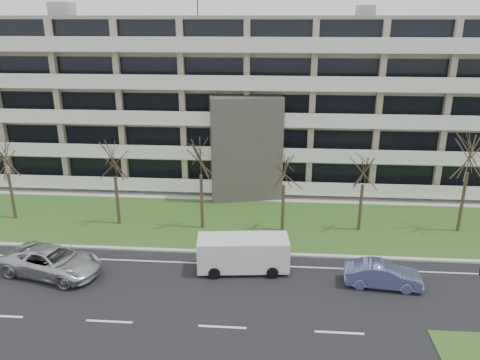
{
  "coord_description": "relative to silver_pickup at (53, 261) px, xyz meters",
  "views": [
    {
      "loc": [
        2.49,
        -20.2,
        15.19
      ],
      "look_at": [
        0.15,
        10.0,
        4.59
      ],
      "focal_mm": 35.0,
      "sensor_mm": 36.0,
      "label": 1
    }
  ],
  "objects": [
    {
      "name": "sidewalk",
      "position": [
        11.09,
        14.01,
        -0.83
      ],
      "size": [
        90.0,
        2.0,
        0.08
      ],
      "primitive_type": "cube",
      "color": "#B2B2AD",
      "rests_on": "ground"
    },
    {
      "name": "blue_sedan",
      "position": [
        20.15,
        0.17,
        -0.12
      ],
      "size": [
        4.64,
        2.0,
        1.49
      ],
      "primitive_type": "imported",
      "rotation": [
        0.0,
        0.0,
        1.47
      ],
      "color": "#6776B3",
      "rests_on": "ground"
    },
    {
      "name": "lane_edge_line",
      "position": [
        11.09,
        2.01,
        -0.86
      ],
      "size": [
        90.0,
        0.12,
        0.01
      ],
      "primitive_type": "cube",
      "color": "white",
      "rests_on": "ground"
    },
    {
      "name": "ground",
      "position": [
        11.09,
        -4.49,
        -0.87
      ],
      "size": [
        160.0,
        160.0,
        0.0
      ],
      "primitive_type": "plane",
      "color": "black",
      "rests_on": "ground"
    },
    {
      "name": "white_van",
      "position": [
        11.82,
        1.43,
        0.45
      ],
      "size": [
        5.86,
        2.78,
        2.2
      ],
      "rotation": [
        0.0,
        0.0,
        0.1
      ],
      "color": "silver",
      "rests_on": "ground"
    },
    {
      "name": "apartment_building",
      "position": [
        11.09,
        20.83,
        6.75
      ],
      "size": [
        60.5,
        15.1,
        18.75
      ],
      "color": "tan",
      "rests_on": "ground"
    },
    {
      "name": "tree_5",
      "position": [
        20.02,
        7.9,
        4.21
      ],
      "size": [
        3.27,
        3.27,
        6.53
      ],
      "color": "#382B21",
      "rests_on": "ground"
    },
    {
      "name": "tree_3",
      "position": [
        8.23,
        7.33,
        5.07
      ],
      "size": [
        3.82,
        3.82,
        7.63
      ],
      "color": "#382B21",
      "rests_on": "ground"
    },
    {
      "name": "tree_1",
      "position": [
        -6.89,
        7.96,
        4.4
      ],
      "size": [
        3.39,
        3.39,
        6.78
      ],
      "color": "#382B21",
      "rests_on": "ground"
    },
    {
      "name": "tree_6",
      "position": [
        27.37,
        8.24,
        5.58
      ],
      "size": [
        4.14,
        4.14,
        8.28
      ],
      "color": "#382B21",
      "rests_on": "ground"
    },
    {
      "name": "grass_verge",
      "position": [
        11.09,
        8.51,
        -0.84
      ],
      "size": [
        90.0,
        10.0,
        0.06
      ],
      "primitive_type": "cube",
      "color": "#31521B",
      "rests_on": "ground"
    },
    {
      "name": "tree_2",
      "position": [
        1.68,
        7.6,
        4.54
      ],
      "size": [
        3.48,
        3.48,
        6.96
      ],
      "color": "#382B21",
      "rests_on": "ground"
    },
    {
      "name": "silver_pickup",
      "position": [
        0.0,
        0.0,
        0.0
      ],
      "size": [
        6.75,
        4.3,
        1.73
      ],
      "primitive_type": "imported",
      "rotation": [
        0.0,
        0.0,
        1.33
      ],
      "color": "#B9BCC1",
      "rests_on": "ground"
    },
    {
      "name": "tree_4",
      "position": [
        14.28,
        7.37,
        4.15
      ],
      "size": [
        3.23,
        3.23,
        6.46
      ],
      "color": "#382B21",
      "rests_on": "ground"
    },
    {
      "name": "curb",
      "position": [
        11.09,
        3.51,
        -0.81
      ],
      "size": [
        90.0,
        0.35,
        0.12
      ],
      "primitive_type": "cube",
      "color": "#B2B2AD",
      "rests_on": "ground"
    }
  ]
}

